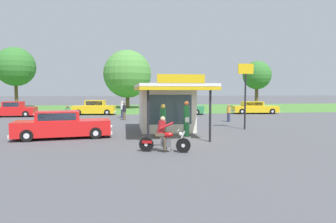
# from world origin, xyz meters

# --- Properties ---
(ground_plane) EXTENTS (300.00, 300.00, 0.00)m
(ground_plane) POSITION_xyz_m (0.00, 0.00, 0.00)
(ground_plane) COLOR #4C4C51
(grass_verge_strip) EXTENTS (120.00, 24.00, 0.01)m
(grass_verge_strip) POSITION_xyz_m (0.00, 30.00, 0.00)
(grass_verge_strip) COLOR #477A33
(grass_verge_strip) RESTS_ON ground
(service_station_kiosk) EXTENTS (4.18, 7.73, 3.52)m
(service_station_kiosk) POSITION_xyz_m (-0.60, 3.70, 1.79)
(service_station_kiosk) COLOR silver
(service_station_kiosk) RESTS_ON ground
(gas_pump_nearside) EXTENTS (0.44, 0.44, 1.95)m
(gas_pump_nearside) POSITION_xyz_m (-1.28, 0.38, 0.89)
(gas_pump_nearside) COLOR slate
(gas_pump_nearside) RESTS_ON ground
(gas_pump_offside) EXTENTS (0.44, 0.44, 2.12)m
(gas_pump_offside) POSITION_xyz_m (0.08, 0.38, 0.97)
(gas_pump_offside) COLOR slate
(gas_pump_offside) RESTS_ON ground
(motorcycle_with_rider) EXTENTS (2.22, 0.90, 1.58)m
(motorcycle_with_rider) POSITION_xyz_m (-1.73, -3.34, 0.65)
(motorcycle_with_rider) COLOR black
(motorcycle_with_rider) RESTS_ON ground
(featured_classic_sedan) EXTENTS (5.56, 2.46, 1.55)m
(featured_classic_sedan) POSITION_xyz_m (-6.95, 1.33, 0.72)
(featured_classic_sedan) COLOR red
(featured_classic_sedan) RESTS_ON ground
(parked_car_back_row_left) EXTENTS (5.65, 2.67, 1.60)m
(parked_car_back_row_left) POSITION_xyz_m (2.96, 17.27, 0.72)
(parked_car_back_row_left) COLOR #2D844C
(parked_car_back_row_left) RESTS_ON ground
(parked_car_back_row_centre_right) EXTENTS (5.56, 2.51, 1.45)m
(parked_car_back_row_centre_right) POSITION_xyz_m (11.87, 17.14, 0.68)
(parked_car_back_row_centre_right) COLOR gold
(parked_car_back_row_centre_right) RESTS_ON ground
(parked_car_second_row_spare) EXTENTS (5.02, 2.35, 1.64)m
(parked_car_second_row_spare) POSITION_xyz_m (-6.80, 18.34, 0.75)
(parked_car_second_row_spare) COLOR gold
(parked_car_second_row_spare) RESTS_ON ground
(parked_car_back_row_far_left) EXTENTS (4.87, 1.99, 1.59)m
(parked_car_back_row_far_left) POSITION_xyz_m (-15.02, 16.79, 0.71)
(parked_car_back_row_far_left) COLOR red
(parked_car_back_row_far_left) RESTS_ON ground
(bystander_admiring_sedan) EXTENTS (0.35, 0.35, 1.58)m
(bystander_admiring_sedan) POSITION_xyz_m (-3.44, 11.53, 0.84)
(bystander_admiring_sedan) COLOR brown
(bystander_admiring_sedan) RESTS_ON ground
(bystander_leaning_by_kiosk) EXTENTS (0.34, 0.34, 1.70)m
(bystander_leaning_by_kiosk) POSITION_xyz_m (-3.66, 13.79, 0.90)
(bystander_leaning_by_kiosk) COLOR #2D3351
(bystander_leaning_by_kiosk) RESTS_ON ground
(bystander_strolling_foreground) EXTENTS (0.34, 0.34, 1.59)m
(bystander_strolling_foreground) POSITION_xyz_m (-7.72, 7.31, 0.83)
(bystander_strolling_foreground) COLOR #2D3351
(bystander_strolling_foreground) RESTS_ON ground
(bystander_chatting_near_pumps) EXTENTS (0.34, 0.34, 1.53)m
(bystander_chatting_near_pumps) POSITION_xyz_m (5.59, 8.65, 0.80)
(bystander_chatting_near_pumps) COLOR #2D3351
(bystander_chatting_near_pumps) RESTS_ON ground
(tree_oak_far_right) EXTENTS (4.66, 4.66, 7.63)m
(tree_oak_far_right) POSITION_xyz_m (18.21, 30.22, 5.26)
(tree_oak_far_right) COLOR brown
(tree_oak_far_right) RESTS_ON ground
(tree_oak_far_left) EXTENTS (7.44, 7.44, 9.08)m
(tree_oak_far_left) POSITION_xyz_m (-2.95, 30.88, 5.24)
(tree_oak_far_left) COLOR brown
(tree_oak_far_left) RESTS_ON ground
(tree_oak_distant_spare) EXTENTS (6.21, 6.21, 9.70)m
(tree_oak_distant_spare) POSITION_xyz_m (-20.84, 34.98, 6.40)
(tree_oak_distant_spare) COLOR brown
(tree_oak_distant_spare) RESTS_ON ground
(roadside_pole_sign) EXTENTS (1.10, 0.12, 4.58)m
(roadside_pole_sign) POSITION_xyz_m (4.91, 3.52, 3.14)
(roadside_pole_sign) COLOR black
(roadside_pole_sign) RESTS_ON ground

